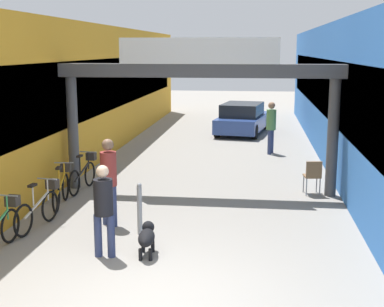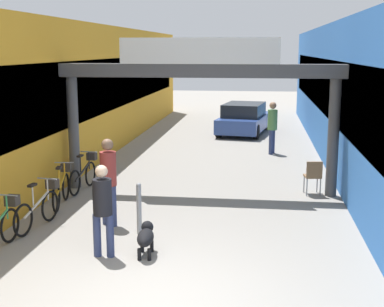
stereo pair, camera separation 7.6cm
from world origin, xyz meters
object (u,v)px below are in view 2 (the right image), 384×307
(bollard_post_metal, at_px, (139,208))
(dog_on_leash, at_px, (146,236))
(parked_car_blue, at_px, (244,119))
(pedestrian_carrying_crate, at_px, (272,124))
(cafe_chair_wood_nearer, at_px, (313,174))
(bicycle_orange_third, at_px, (62,187))
(bicycle_silver_second, at_px, (40,207))
(pedestrian_with_dog, at_px, (103,205))
(bicycle_black_farthest, at_px, (84,173))
(pedestrian_companion, at_px, (108,176))

(bollard_post_metal, bearing_deg, dog_on_leash, -71.09)
(bollard_post_metal, bearing_deg, parked_car_blue, 82.90)
(pedestrian_carrying_crate, relative_size, cafe_chair_wood_nearer, 2.07)
(bicycle_orange_third, relative_size, cafe_chair_wood_nearer, 1.89)
(dog_on_leash, relative_size, bicycle_silver_second, 0.46)
(pedestrian_with_dog, bearing_deg, dog_on_leash, 13.20)
(dog_on_leash, height_order, parked_car_blue, parked_car_blue)
(dog_on_leash, bearing_deg, bicycle_black_farthest, 121.08)
(bicycle_silver_second, height_order, bollard_post_metal, bollard_post_metal)
(pedestrian_carrying_crate, distance_m, dog_on_leash, 10.17)
(pedestrian_with_dog, relative_size, bicycle_black_farthest, 0.99)
(pedestrian_with_dog, relative_size, dog_on_leash, 2.18)
(pedestrian_with_dog, distance_m, bicycle_silver_second, 2.34)
(dog_on_leash, distance_m, bicycle_black_farthest, 4.98)
(pedestrian_companion, bearing_deg, bicycle_silver_second, -168.45)
(bollard_post_metal, bearing_deg, bicycle_silver_second, 175.41)
(bicycle_silver_second, height_order, cafe_chair_wood_nearer, bicycle_silver_second)
(bicycle_silver_second, xyz_separation_m, bicycle_orange_third, (-0.13, 1.61, 0.00))
(pedestrian_with_dog, xyz_separation_m, cafe_chair_wood_nearer, (4.09, 4.66, -0.42))
(bicycle_orange_third, bearing_deg, bollard_post_metal, -38.04)
(cafe_chair_wood_nearer, bearing_deg, pedestrian_companion, -146.56)
(bicycle_silver_second, relative_size, parked_car_blue, 0.40)
(bicycle_orange_third, bearing_deg, bicycle_silver_second, -85.41)
(pedestrian_with_dog, height_order, bicycle_black_farthest, pedestrian_with_dog)
(pedestrian_carrying_crate, xyz_separation_m, bicycle_orange_third, (-5.07, -6.99, -0.63))
(pedestrian_with_dog, relative_size, cafe_chair_wood_nearer, 1.89)
(pedestrian_companion, xyz_separation_m, bicycle_silver_second, (-1.41, -0.29, -0.64))
(bicycle_silver_second, bearing_deg, bicycle_black_farthest, 90.91)
(pedestrian_carrying_crate, distance_m, parked_car_blue, 4.72)
(dog_on_leash, relative_size, parked_car_blue, 0.18)
(bicycle_silver_second, distance_m, bicycle_orange_third, 1.62)
(cafe_chair_wood_nearer, bearing_deg, bicycle_silver_second, -151.13)
(bicycle_orange_third, xyz_separation_m, bollard_post_metal, (2.28, -1.79, 0.10))
(dog_on_leash, bearing_deg, parked_car_blue, 84.86)
(pedestrian_carrying_crate, bearing_deg, cafe_chair_wood_nearer, -80.08)
(parked_car_blue, bearing_deg, bollard_post_metal, -97.10)
(pedestrian_companion, bearing_deg, bicycle_orange_third, 139.20)
(bicycle_silver_second, xyz_separation_m, cafe_chair_wood_nearer, (5.88, 3.24, 0.10))
(parked_car_blue, bearing_deg, bicycle_orange_third, -108.84)
(bicycle_silver_second, bearing_deg, dog_on_leash, -26.23)
(pedestrian_companion, distance_m, pedestrian_carrying_crate, 9.04)
(pedestrian_with_dog, xyz_separation_m, bicycle_black_farthest, (-1.84, 4.43, -0.52))
(pedestrian_with_dog, distance_m, pedestrian_companion, 1.75)
(pedestrian_carrying_crate, height_order, bicycle_black_farthest, pedestrian_carrying_crate)
(pedestrian_companion, distance_m, parked_car_blue, 13.12)
(pedestrian_with_dog, distance_m, cafe_chair_wood_nearer, 6.21)
(bollard_post_metal, bearing_deg, cafe_chair_wood_nearer, 42.50)
(bicycle_black_farthest, bearing_deg, pedestrian_with_dog, -67.50)
(pedestrian_with_dog, height_order, cafe_chair_wood_nearer, pedestrian_with_dog)
(pedestrian_with_dog, relative_size, pedestrian_carrying_crate, 0.91)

